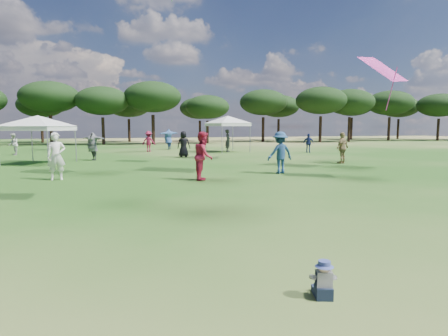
# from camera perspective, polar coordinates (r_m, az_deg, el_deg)

# --- Properties ---
(tree_line) EXTENTS (108.78, 17.63, 7.77)m
(tree_line) POSITION_cam_1_polar(r_m,az_deg,el_deg) (49.92, -12.24, 9.97)
(tree_line) COLOR black
(tree_line) RESTS_ON ground
(tent_left) EXTENTS (5.58, 5.58, 3.05)m
(tent_left) POSITION_cam_1_polar(r_m,az_deg,el_deg) (23.84, -26.50, 6.87)
(tent_left) COLOR gray
(tent_left) RESTS_ON ground
(tent_right) EXTENTS (5.65, 5.65, 3.32)m
(tent_right) POSITION_cam_1_polar(r_m,az_deg,el_deg) (31.52, 0.57, 7.72)
(tent_right) COLOR gray
(tent_right) RESTS_ON ground
(toddler) EXTENTS (0.36, 0.39, 0.48)m
(toddler) POSITION_cam_1_polar(r_m,az_deg,el_deg) (5.00, 14.91, -16.30)
(toddler) COLOR #161F32
(toddler) RESTS_ON ground
(festival_crowd) EXTENTS (30.42, 22.14, 1.93)m
(festival_crowd) POSITION_cam_1_polar(r_m,az_deg,el_deg) (25.45, -14.17, 3.40)
(festival_crowd) COLOR maroon
(festival_crowd) RESTS_ON ground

